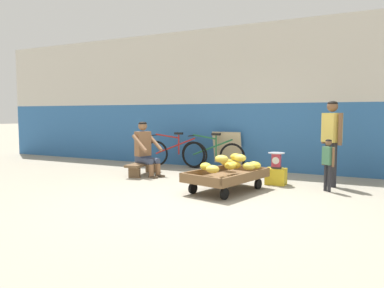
{
  "coord_description": "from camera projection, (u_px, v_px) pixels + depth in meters",
  "views": [
    {
      "loc": [
        2.27,
        -4.84,
        1.31
      ],
      "look_at": [
        -0.65,
        1.11,
        0.75
      ],
      "focal_mm": 33.83,
      "sensor_mm": 36.0,
      "label": 1
    }
  ],
  "objects": [
    {
      "name": "bicycle_near_left",
      "position": [
        175.0,
        153.0,
        8.82
      ],
      "size": [
        1.66,
        0.48,
        0.86
      ],
      "color": "black",
      "rests_on": "ground"
    },
    {
      "name": "ground_plane",
      "position": [
        198.0,
        201.0,
        5.43
      ],
      "size": [
        80.0,
        80.0,
        0.0
      ],
      "primitive_type": "plane",
      "color": "gray"
    },
    {
      "name": "low_bench",
      "position": [
        143.0,
        166.0,
        7.74
      ],
      "size": [
        0.42,
        1.13,
        0.27
      ],
      "color": "brown",
      "rests_on": "ground"
    },
    {
      "name": "customer_child",
      "position": [
        328.0,
        159.0,
        6.04
      ],
      "size": [
        0.22,
        0.21,
        0.88
      ],
      "color": "#232328",
      "rests_on": "ground"
    },
    {
      "name": "banana_pile",
      "position": [
        231.0,
        163.0,
        6.15
      ],
      "size": [
        0.99,
        1.09,
        0.26
      ],
      "color": "gold",
      "rests_on": "banana_cart"
    },
    {
      "name": "customer_adult",
      "position": [
        332.0,
        134.0,
        6.44
      ],
      "size": [
        0.37,
        0.37,
        1.53
      ],
      "color": "#232328",
      "rests_on": "ground"
    },
    {
      "name": "plastic_crate",
      "position": [
        276.0,
        176.0,
        6.68
      ],
      "size": [
        0.36,
        0.28,
        0.3
      ],
      "color": "gold",
      "rests_on": "ground"
    },
    {
      "name": "weighing_scale",
      "position": [
        276.0,
        160.0,
        6.65
      ],
      "size": [
        0.3,
        0.3,
        0.29
      ],
      "color": "#28282D",
      "rests_on": "plastic_crate"
    },
    {
      "name": "sign_board",
      "position": [
        227.0,
        150.0,
        8.57
      ],
      "size": [
        0.7,
        0.21,
        0.88
      ],
      "color": "#C6B289",
      "rests_on": "ground"
    },
    {
      "name": "back_wall",
      "position": [
        261.0,
        98.0,
        8.32
      ],
      "size": [
        16.0,
        0.3,
        3.34
      ],
      "color": "#2D609E",
      "rests_on": "ground"
    },
    {
      "name": "bicycle_far_left",
      "position": [
        212.0,
        154.0,
        8.48
      ],
      "size": [
        1.66,
        0.48,
        0.86
      ],
      "color": "black",
      "rests_on": "ground"
    },
    {
      "name": "banana_cart",
      "position": [
        227.0,
        177.0,
        6.07
      ],
      "size": [
        1.17,
        1.6,
        0.36
      ],
      "color": "brown",
      "rests_on": "ground"
    },
    {
      "name": "vendor_seated",
      "position": [
        145.0,
        149.0,
        7.64
      ],
      "size": [
        0.73,
        0.61,
        1.14
      ],
      "color": "brown",
      "rests_on": "ground"
    }
  ]
}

